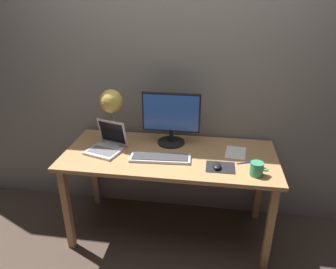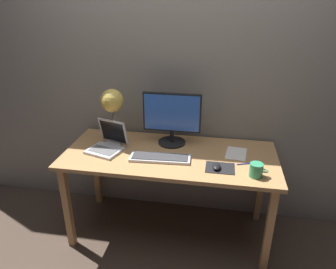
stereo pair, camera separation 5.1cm
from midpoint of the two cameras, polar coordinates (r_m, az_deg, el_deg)
name	(u,v)px [view 2 (the right image)]	position (r m, az deg, el deg)	size (l,w,h in m)	color
ground_plane	(169,230)	(2.78, 0.83, -17.14)	(4.80, 4.80, 0.00)	#47382D
back_wall	(178,68)	(2.54, 2.48, 12.01)	(4.80, 0.06, 2.60)	gray
desk	(170,163)	(2.39, 0.92, -5.20)	(1.60, 0.70, 0.74)	tan
monitor	(172,117)	(2.43, 1.33, 3.25)	(0.45, 0.22, 0.42)	black
keyboard_main	(160,158)	(2.27, -0.81, -4.29)	(0.45, 0.17, 0.03)	silver
laptop	(109,141)	(2.44, -10.23, -1.27)	(0.31, 0.31, 0.22)	silver
desk_lamp	(112,104)	(2.42, -9.57, 5.58)	(0.18, 0.18, 0.45)	beige
mousepad	(220,168)	(2.20, 10.17, -6.04)	(0.20, 0.16, 0.00)	black
mouse	(216,166)	(2.18, 9.53, -5.79)	(0.06, 0.10, 0.03)	black
coffee_mug	(256,170)	(2.14, 16.55, -6.27)	(0.12, 0.09, 0.09)	#339966
paper_sheet_near_mouse	(236,153)	(2.42, 12.97, -3.37)	(0.15, 0.21, 0.00)	white
pen	(246,164)	(2.29, 14.78, -5.20)	(0.01, 0.01, 0.14)	#2633A5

